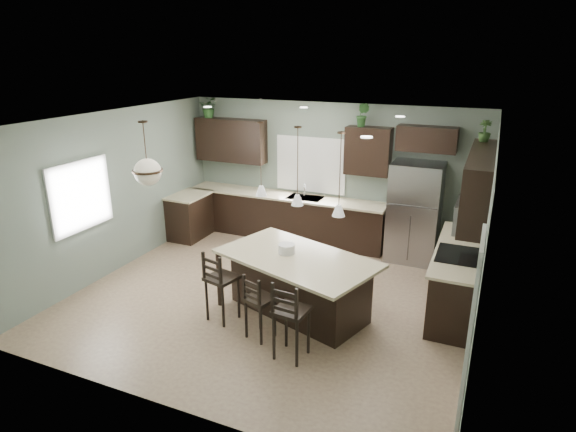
# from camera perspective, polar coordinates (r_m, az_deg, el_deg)

# --- Properties ---
(ground) EXTENTS (6.00, 6.00, 0.00)m
(ground) POSITION_cam_1_polar(r_m,az_deg,el_deg) (7.82, -1.86, -9.48)
(ground) COLOR #9E8466
(ground) RESTS_ON ground
(pantry_door) EXTENTS (0.04, 0.82, 2.04)m
(pantry_door) POSITION_cam_1_polar(r_m,az_deg,el_deg) (5.39, 20.79, -12.48)
(pantry_door) COLOR white
(pantry_door) RESTS_ON ground
(window_back) EXTENTS (1.35, 0.02, 1.00)m
(window_back) POSITION_cam_1_polar(r_m,az_deg,el_deg) (9.80, 2.74, 6.10)
(window_back) COLOR white
(window_back) RESTS_ON room_shell
(window_left) EXTENTS (0.02, 1.10, 1.00)m
(window_left) POSITION_cam_1_polar(r_m,az_deg,el_deg) (8.33, -23.43, 2.22)
(window_left) COLOR white
(window_left) RESTS_ON room_shell
(left_return_cabs) EXTENTS (0.60, 0.90, 0.90)m
(left_return_cabs) POSITION_cam_1_polar(r_m,az_deg,el_deg) (10.26, -11.56, -0.07)
(left_return_cabs) COLOR black
(left_return_cabs) RESTS_ON ground
(left_return_countertop) EXTENTS (0.66, 0.96, 0.04)m
(left_return_countertop) POSITION_cam_1_polar(r_m,az_deg,el_deg) (10.11, -11.64, 2.44)
(left_return_countertop) COLOR beige
(left_return_countertop) RESTS_ON left_return_cabs
(back_lower_cabs) EXTENTS (4.20, 0.60, 0.90)m
(back_lower_cabs) POSITION_cam_1_polar(r_m,az_deg,el_deg) (10.01, -0.35, -0.15)
(back_lower_cabs) COLOR black
(back_lower_cabs) RESTS_ON ground
(back_countertop) EXTENTS (4.20, 0.66, 0.04)m
(back_countertop) POSITION_cam_1_polar(r_m,az_deg,el_deg) (9.85, -0.40, 2.40)
(back_countertop) COLOR beige
(back_countertop) RESTS_ON back_lower_cabs
(sink_inset) EXTENTS (0.70, 0.45, 0.01)m
(sink_inset) POSITION_cam_1_polar(r_m,az_deg,el_deg) (9.68, 2.04, 2.18)
(sink_inset) COLOR gray
(sink_inset) RESTS_ON back_countertop
(faucet) EXTENTS (0.02, 0.02, 0.28)m
(faucet) POSITION_cam_1_polar(r_m,az_deg,el_deg) (9.62, 1.98, 2.97)
(faucet) COLOR silver
(faucet) RESTS_ON back_countertop
(back_upper_left) EXTENTS (1.55, 0.34, 0.90)m
(back_upper_left) POSITION_cam_1_polar(r_m,az_deg,el_deg) (10.32, -6.77, 8.91)
(back_upper_left) COLOR black
(back_upper_left) RESTS_ON room_shell
(back_upper_right) EXTENTS (0.85, 0.34, 0.90)m
(back_upper_right) POSITION_cam_1_polar(r_m,az_deg,el_deg) (9.23, 9.48, 7.60)
(back_upper_right) COLOR black
(back_upper_right) RESTS_ON room_shell
(fridge_header) EXTENTS (1.05, 0.34, 0.45)m
(fridge_header) POSITION_cam_1_polar(r_m,az_deg,el_deg) (8.99, 16.15, 8.77)
(fridge_header) COLOR black
(fridge_header) RESTS_ON room_shell
(right_lower_cabs) EXTENTS (0.60, 2.35, 0.90)m
(right_lower_cabs) POSITION_cam_1_polar(r_m,az_deg,el_deg) (7.81, 19.40, -6.98)
(right_lower_cabs) COLOR black
(right_lower_cabs) RESTS_ON ground
(right_countertop) EXTENTS (0.66, 2.35, 0.04)m
(right_countertop) POSITION_cam_1_polar(r_m,az_deg,el_deg) (7.63, 19.63, -3.77)
(right_countertop) COLOR beige
(right_countertop) RESTS_ON right_lower_cabs
(cooktop) EXTENTS (0.58, 0.75, 0.02)m
(cooktop) POSITION_cam_1_polar(r_m,az_deg,el_deg) (7.36, 19.48, -4.36)
(cooktop) COLOR black
(cooktop) RESTS_ON right_countertop
(wall_oven_front) EXTENTS (0.01, 0.72, 0.60)m
(wall_oven_front) POSITION_cam_1_polar(r_m,az_deg,el_deg) (7.58, 16.92, -7.52)
(wall_oven_front) COLOR gray
(wall_oven_front) RESTS_ON right_lower_cabs
(right_upper_cabs) EXTENTS (0.34, 2.35, 0.90)m
(right_upper_cabs) POSITION_cam_1_polar(r_m,az_deg,el_deg) (7.31, 21.68, 3.56)
(right_upper_cabs) COLOR black
(right_upper_cabs) RESTS_ON room_shell
(microwave) EXTENTS (0.40, 0.75, 0.40)m
(microwave) POSITION_cam_1_polar(r_m,az_deg,el_deg) (7.16, 20.79, 0.00)
(microwave) COLOR gray
(microwave) RESTS_ON right_upper_cabs
(refrigerator) EXTENTS (0.90, 0.74, 1.85)m
(refrigerator) POSITION_cam_1_polar(r_m,az_deg,el_deg) (9.12, 14.73, 0.42)
(refrigerator) COLOR #92939A
(refrigerator) RESTS_ON ground
(kitchen_island) EXTENTS (2.55, 1.93, 0.92)m
(kitchen_island) POSITION_cam_1_polar(r_m,az_deg,el_deg) (7.13, 1.05, -8.26)
(kitchen_island) COLOR black
(kitchen_island) RESTS_ON ground
(serving_dish) EXTENTS (0.24, 0.24, 0.14)m
(serving_dish) POSITION_cam_1_polar(r_m,az_deg,el_deg) (7.02, -0.16, -3.90)
(serving_dish) COLOR silver
(serving_dish) RESTS_ON kitchen_island
(bar_stool_left) EXTENTS (0.48, 0.48, 1.09)m
(bar_stool_left) POSITION_cam_1_polar(r_m,az_deg,el_deg) (7.02, -7.82, -8.16)
(bar_stool_left) COLOR black
(bar_stool_left) RESTS_ON ground
(bar_stool_center) EXTENTS (0.44, 0.44, 0.96)m
(bar_stool_center) POSITION_cam_1_polar(r_m,az_deg,el_deg) (6.59, -3.32, -10.58)
(bar_stool_center) COLOR black
(bar_stool_center) RESTS_ON ground
(bar_stool_right) EXTENTS (0.44, 0.44, 1.09)m
(bar_stool_right) POSITION_cam_1_polar(r_m,az_deg,el_deg) (6.15, 0.41, -12.11)
(bar_stool_right) COLOR black
(bar_stool_right) RESTS_ON ground
(pendant_left) EXTENTS (0.17, 0.17, 1.10)m
(pendant_left) POSITION_cam_1_polar(r_m,az_deg,el_deg) (6.98, -3.26, 6.73)
(pendant_left) COLOR white
(pendant_left) RESTS_ON room_shell
(pendant_center) EXTENTS (0.17, 0.17, 1.10)m
(pendant_center) POSITION_cam_1_polar(r_m,az_deg,el_deg) (6.51, 1.14, 5.88)
(pendant_center) COLOR silver
(pendant_center) RESTS_ON room_shell
(pendant_right) EXTENTS (0.17, 0.17, 1.10)m
(pendant_right) POSITION_cam_1_polar(r_m,az_deg,el_deg) (6.09, 6.17, 4.86)
(pendant_right) COLOR white
(pendant_right) RESTS_ON room_shell
(chandelier) EXTENTS (0.44, 0.44, 0.95)m
(chandelier) POSITION_cam_1_polar(r_m,az_deg,el_deg) (7.29, -16.50, 7.11)
(chandelier) COLOR beige
(chandelier) RESTS_ON room_shell
(plant_back_left) EXTENTS (0.46, 0.43, 0.42)m
(plant_back_left) POSITION_cam_1_polar(r_m,az_deg,el_deg) (10.45, -9.32, 12.57)
(plant_back_left) COLOR #2B5726
(plant_back_left) RESTS_ON back_upper_left
(plant_back_right) EXTENTS (0.28, 0.24, 0.44)m
(plant_back_right) POSITION_cam_1_polar(r_m,az_deg,el_deg) (9.13, 8.85, 11.77)
(plant_back_right) COLOR #2A5927
(plant_back_right) RESTS_ON back_upper_right
(plant_right_wall) EXTENTS (0.20, 0.20, 0.33)m
(plant_right_wall) POSITION_cam_1_polar(r_m,az_deg,el_deg) (8.07, 22.29, 9.32)
(plant_right_wall) COLOR #2E4D21
(plant_right_wall) RESTS_ON right_upper_cabs
(room_shell) EXTENTS (6.00, 6.00, 6.00)m
(room_shell) POSITION_cam_1_polar(r_m,az_deg,el_deg) (7.17, -2.00, 2.55)
(room_shell) COLOR slate
(room_shell) RESTS_ON ground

